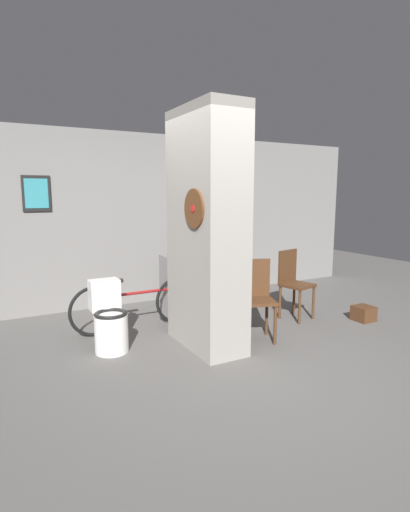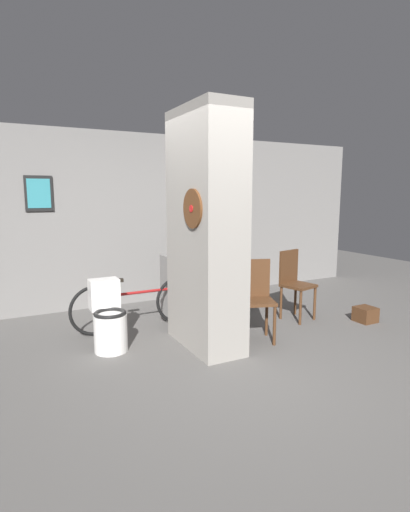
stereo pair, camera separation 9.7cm
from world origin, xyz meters
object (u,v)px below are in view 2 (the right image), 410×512
object	(u,v)px
bicycle	(139,303)
bottle_tall	(203,245)
chair_near_pillar	(256,296)
chair_by_doorway	(294,281)
toilet	(109,321)

from	to	relation	value
bicycle	bottle_tall	world-z (taller)	bottle_tall
chair_near_pillar	chair_by_doorway	bearing A→B (deg)	44.32
chair_near_pillar	bicycle	world-z (taller)	chair_near_pillar
toilet	bottle_tall	bearing A→B (deg)	21.09
chair_by_doorway	bottle_tall	world-z (taller)	bottle_tall
chair_by_doorway	bicycle	distance (m)	2.10
chair_by_doorway	bicycle	bearing A→B (deg)	151.01
toilet	bicycle	bearing A→B (deg)	44.69
chair_by_doorway	bicycle	size ratio (longest dim) A/B	0.55
chair_by_doorway	bottle_tall	xyz separation A→B (m)	(-1.07, 0.62, 0.48)
bicycle	bottle_tall	xyz separation A→B (m)	(0.94, 0.06, 0.68)
chair_by_doorway	chair_near_pillar	bearing A→B (deg)	-168.97
chair_by_doorway	toilet	bearing A→B (deg)	165.20
toilet	chair_by_doorway	distance (m)	2.53
toilet	bottle_tall	xyz separation A→B (m)	(1.45, 0.56, 0.68)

